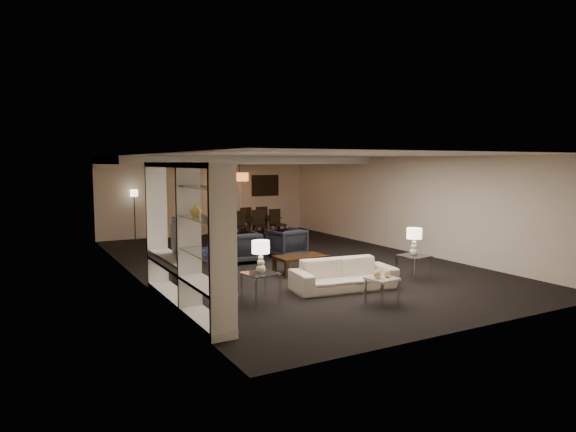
# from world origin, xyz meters

# --- Properties ---
(floor) EXTENTS (11.00, 11.00, 0.00)m
(floor) POSITION_xyz_m (0.00, 0.00, 0.00)
(floor) COLOR black
(floor) RESTS_ON ground
(ceiling) EXTENTS (7.00, 11.00, 0.02)m
(ceiling) POSITION_xyz_m (0.00, 0.00, 2.50)
(ceiling) COLOR silver
(ceiling) RESTS_ON ground
(wall_back) EXTENTS (7.00, 0.02, 2.50)m
(wall_back) POSITION_xyz_m (0.00, 5.50, 1.25)
(wall_back) COLOR beige
(wall_back) RESTS_ON ground
(wall_front) EXTENTS (7.00, 0.02, 2.50)m
(wall_front) POSITION_xyz_m (0.00, -5.50, 1.25)
(wall_front) COLOR beige
(wall_front) RESTS_ON ground
(wall_left) EXTENTS (0.02, 11.00, 2.50)m
(wall_left) POSITION_xyz_m (-3.50, 0.00, 1.25)
(wall_left) COLOR beige
(wall_left) RESTS_ON ground
(wall_right) EXTENTS (0.02, 11.00, 2.50)m
(wall_right) POSITION_xyz_m (3.50, 0.00, 1.25)
(wall_right) COLOR beige
(wall_right) RESTS_ON ground
(ceiling_soffit) EXTENTS (7.00, 4.00, 0.20)m
(ceiling_soffit) POSITION_xyz_m (0.00, 3.50, 2.40)
(ceiling_soffit) COLOR silver
(ceiling_soffit) RESTS_ON ceiling
(curtains) EXTENTS (1.50, 0.12, 2.40)m
(curtains) POSITION_xyz_m (-0.90, 5.42, 1.20)
(curtains) COLOR beige
(curtains) RESTS_ON wall_back
(door) EXTENTS (0.90, 0.05, 2.10)m
(door) POSITION_xyz_m (0.70, 5.47, 1.05)
(door) COLOR silver
(door) RESTS_ON wall_back
(painting) EXTENTS (0.95, 0.04, 0.65)m
(painting) POSITION_xyz_m (2.10, 5.46, 1.55)
(painting) COLOR #142D38
(painting) RESTS_ON wall_back
(media_unit) EXTENTS (0.38, 3.40, 2.35)m
(media_unit) POSITION_xyz_m (-3.31, -2.60, 1.18)
(media_unit) COLOR white
(media_unit) RESTS_ON wall_left
(pendant_light) EXTENTS (0.52, 0.52, 0.24)m
(pendant_light) POSITION_xyz_m (0.30, 3.50, 1.92)
(pendant_light) COLOR #D8591E
(pendant_light) RESTS_ON ceiling_soffit
(sofa) EXTENTS (2.01, 1.00, 0.56)m
(sofa) POSITION_xyz_m (-0.35, -2.77, 0.28)
(sofa) COLOR beige
(sofa) RESTS_ON floor
(coffee_table) EXTENTS (1.07, 0.64, 0.38)m
(coffee_table) POSITION_xyz_m (-0.35, -1.17, 0.19)
(coffee_table) COLOR black
(coffee_table) RESTS_ON floor
(armchair_left) EXTENTS (0.82, 0.84, 0.72)m
(armchair_left) POSITION_xyz_m (-0.95, 0.53, 0.36)
(armchair_left) COLOR black
(armchair_left) RESTS_ON floor
(armchair_right) EXTENTS (0.87, 0.89, 0.72)m
(armchair_right) POSITION_xyz_m (0.25, 0.53, 0.36)
(armchair_right) COLOR black
(armchair_right) RESTS_ON floor
(side_table_left) EXTENTS (0.58, 0.58, 0.50)m
(side_table_left) POSITION_xyz_m (-2.05, -2.77, 0.25)
(side_table_left) COLOR silver
(side_table_left) RESTS_ON floor
(side_table_right) EXTENTS (0.60, 0.60, 0.50)m
(side_table_right) POSITION_xyz_m (1.35, -2.77, 0.25)
(side_table_right) COLOR white
(side_table_right) RESTS_ON floor
(table_lamp_left) EXTENTS (0.30, 0.30, 0.55)m
(table_lamp_left) POSITION_xyz_m (-2.05, -2.77, 0.77)
(table_lamp_left) COLOR beige
(table_lamp_left) RESTS_ON side_table_left
(table_lamp_right) EXTENTS (0.31, 0.31, 0.55)m
(table_lamp_right) POSITION_xyz_m (1.35, -2.77, 0.77)
(table_lamp_right) COLOR #F0E8CB
(table_lamp_right) RESTS_ON side_table_right
(marble_table) EXTENTS (0.50, 0.50, 0.44)m
(marble_table) POSITION_xyz_m (-0.35, -3.87, 0.22)
(marble_table) COLOR silver
(marble_table) RESTS_ON floor
(gold_gourd_a) EXTENTS (0.14, 0.14, 0.14)m
(gold_gourd_a) POSITION_xyz_m (-0.45, -3.87, 0.51)
(gold_gourd_a) COLOR #F1D580
(gold_gourd_a) RESTS_ON marble_table
(gold_gourd_b) EXTENTS (0.12, 0.12, 0.12)m
(gold_gourd_b) POSITION_xyz_m (-0.25, -3.87, 0.50)
(gold_gourd_b) COLOR #E9D37B
(gold_gourd_b) RESTS_ON marble_table
(television) EXTENTS (1.10, 0.14, 0.64)m
(television) POSITION_xyz_m (-3.28, -2.07, 1.07)
(television) COLOR black
(television) RESTS_ON media_unit
(vase_blue) EXTENTS (0.16, 0.16, 0.17)m
(vase_blue) POSITION_xyz_m (-3.31, -3.73, 1.14)
(vase_blue) COLOR #233699
(vase_blue) RESTS_ON media_unit
(vase_amber) EXTENTS (0.17, 0.17, 0.18)m
(vase_amber) POSITION_xyz_m (-3.31, -3.20, 1.65)
(vase_amber) COLOR gold
(vase_amber) RESTS_ON media_unit
(floor_speaker) EXTENTS (0.14, 0.14, 1.01)m
(floor_speaker) POSITION_xyz_m (-2.99, -0.98, 0.51)
(floor_speaker) COLOR black
(floor_speaker) RESTS_ON floor
(dining_table) EXTENTS (1.76, 1.03, 0.61)m
(dining_table) POSITION_xyz_m (0.96, 4.15, 0.30)
(dining_table) COLOR black
(dining_table) RESTS_ON floor
(chair_nl) EXTENTS (0.42, 0.42, 0.90)m
(chair_nl) POSITION_xyz_m (0.36, 3.50, 0.45)
(chair_nl) COLOR black
(chair_nl) RESTS_ON floor
(chair_nm) EXTENTS (0.47, 0.47, 0.90)m
(chair_nm) POSITION_xyz_m (0.96, 3.50, 0.45)
(chair_nm) COLOR black
(chair_nm) RESTS_ON floor
(chair_nr) EXTENTS (0.45, 0.45, 0.90)m
(chair_nr) POSITION_xyz_m (1.56, 3.50, 0.45)
(chair_nr) COLOR black
(chair_nr) RESTS_ON floor
(chair_fl) EXTENTS (0.46, 0.46, 0.90)m
(chair_fl) POSITION_xyz_m (0.36, 4.80, 0.45)
(chair_fl) COLOR black
(chair_fl) RESTS_ON floor
(chair_fm) EXTENTS (0.47, 0.47, 0.90)m
(chair_fm) POSITION_xyz_m (0.96, 4.80, 0.45)
(chair_fm) COLOR black
(chair_fm) RESTS_ON floor
(chair_fr) EXTENTS (0.43, 0.43, 0.90)m
(chair_fr) POSITION_xyz_m (1.56, 4.80, 0.45)
(chair_fr) COLOR black
(chair_fr) RESTS_ON floor
(floor_lamp) EXTENTS (0.26, 0.26, 1.54)m
(floor_lamp) POSITION_xyz_m (-2.40, 5.20, 0.77)
(floor_lamp) COLOR black
(floor_lamp) RESTS_ON floor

